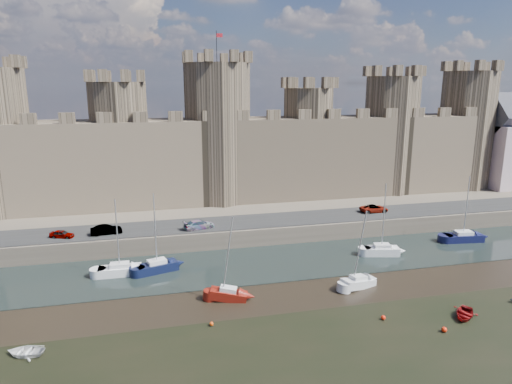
% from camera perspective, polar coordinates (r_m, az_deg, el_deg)
% --- Properties ---
extents(water_channel, '(160.00, 12.00, 0.08)m').
position_cam_1_polar(water_channel, '(57.78, -2.82, -9.23)').
color(water_channel, black).
rests_on(water_channel, ground).
extents(quay, '(160.00, 60.00, 2.50)m').
position_cam_1_polar(quay, '(91.43, -6.96, 0.04)').
color(quay, '#4C443A').
rests_on(quay, ground).
extents(road, '(160.00, 7.00, 0.10)m').
position_cam_1_polar(road, '(66.20, -4.43, -3.95)').
color(road, black).
rests_on(road, quay).
extents(castle, '(108.50, 11.00, 29.00)m').
position_cam_1_polar(castle, '(77.71, -6.64, 5.50)').
color(castle, '#42382B').
rests_on(castle, quay).
extents(car_0, '(3.36, 2.25, 1.06)m').
position_cam_1_polar(car_0, '(65.13, -23.10, -4.88)').
color(car_0, gray).
rests_on(car_0, quay).
extents(car_1, '(4.21, 1.95, 1.34)m').
position_cam_1_polar(car_1, '(64.44, -18.21, -4.52)').
color(car_1, gray).
rests_on(car_1, quay).
extents(car_2, '(4.65, 2.79, 1.26)m').
position_cam_1_polar(car_2, '(64.06, -7.12, -4.07)').
color(car_2, gray).
rests_on(car_2, quay).
extents(car_3, '(4.50, 2.16, 1.24)m').
position_cam_1_polar(car_3, '(73.98, 14.55, -2.02)').
color(car_3, gray).
rests_on(car_3, quay).
extents(sailboat_0, '(4.99, 1.99, 9.28)m').
position_cam_1_polar(sailboat_0, '(57.26, -16.65, -9.26)').
color(sailboat_0, silver).
rests_on(sailboat_0, ground).
extents(sailboat_1, '(5.21, 3.24, 9.75)m').
position_cam_1_polar(sailboat_1, '(57.02, -12.25, -9.05)').
color(sailboat_1, black).
rests_on(sailboat_1, ground).
extents(sailboat_2, '(4.77, 2.69, 9.71)m').
position_cam_1_polar(sailboat_2, '(63.15, 15.42, -6.98)').
color(sailboat_2, silver).
rests_on(sailboat_2, ground).
extents(sailboat_3, '(5.65, 2.73, 9.55)m').
position_cam_1_polar(sailboat_3, '(72.48, 24.47, -5.10)').
color(sailboat_3, '#0E1033').
rests_on(sailboat_3, ground).
extents(sailboat_4, '(4.17, 2.53, 9.12)m').
position_cam_1_polar(sailboat_4, '(49.30, -3.47, -12.58)').
color(sailboat_4, maroon).
rests_on(sailboat_4, ground).
extents(sailboat_5, '(4.42, 2.79, 8.90)m').
position_cam_1_polar(sailboat_5, '(53.22, 12.64, -10.89)').
color(sailboat_5, silver).
rests_on(sailboat_5, ground).
extents(dinghy_4, '(3.99, 3.98, 0.68)m').
position_cam_1_polar(dinghy_4, '(50.32, 24.61, -13.74)').
color(dinghy_4, maroon).
rests_on(dinghy_4, ground).
extents(dinghy_6, '(3.70, 3.14, 0.65)m').
position_cam_1_polar(dinghy_6, '(45.01, -26.89, -17.36)').
color(dinghy_6, silver).
rests_on(dinghy_6, ground).
extents(buoy_1, '(0.40, 0.40, 0.40)m').
position_cam_1_polar(buoy_1, '(44.93, -5.59, -16.08)').
color(buoy_1, '#EC460A').
rests_on(buoy_1, ground).
extents(buoy_3, '(0.45, 0.45, 0.45)m').
position_cam_1_polar(buoy_3, '(47.33, 15.63, -14.89)').
color(buoy_3, '#FF240B').
rests_on(buoy_3, ground).
extents(buoy_5, '(0.50, 0.50, 0.50)m').
position_cam_1_polar(buoy_5, '(47.04, 22.47, -15.61)').
color(buoy_5, red).
rests_on(buoy_5, ground).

